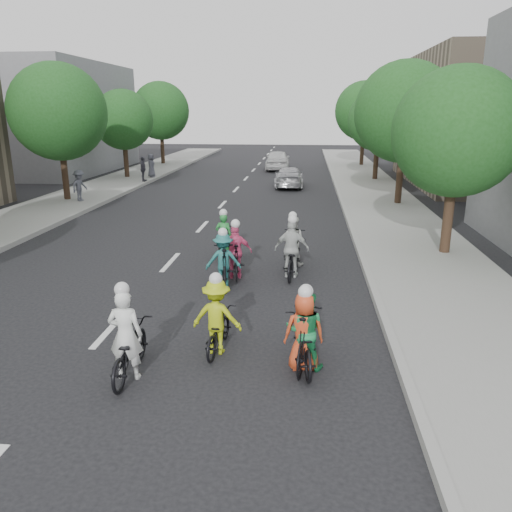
# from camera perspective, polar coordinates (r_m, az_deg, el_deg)

# --- Properties ---
(ground) EXTENTS (120.00, 120.00, 0.00)m
(ground) POSITION_cam_1_polar(r_m,az_deg,el_deg) (11.58, -16.28, -7.97)
(ground) COLOR black
(ground) RESTS_ON ground
(sidewalk_left) EXTENTS (4.00, 80.00, 0.15)m
(sidewalk_left) POSITION_cam_1_polar(r_m,az_deg,el_deg) (23.65, -25.52, 3.66)
(sidewalk_left) COLOR gray
(sidewalk_left) RESTS_ON ground
(curb_left) EXTENTS (0.18, 80.00, 0.18)m
(curb_left) POSITION_cam_1_polar(r_m,az_deg,el_deg) (22.70, -21.30, 3.71)
(curb_left) COLOR #999993
(curb_left) RESTS_ON ground
(sidewalk_right) EXTENTS (4.00, 80.00, 0.15)m
(sidewalk_right) POSITION_cam_1_polar(r_m,az_deg,el_deg) (20.60, 16.23, 2.93)
(sidewalk_right) COLOR gray
(sidewalk_right) RESTS_ON ground
(curb_right) EXTENTS (0.18, 80.00, 0.18)m
(curb_right) POSITION_cam_1_polar(r_m,az_deg,el_deg) (20.33, 10.82, 3.17)
(curb_right) COLOR #999993
(curb_right) RESTS_ON ground
(bldg_sw) EXTENTS (10.00, 14.00, 8.00)m
(bldg_sw) POSITION_cam_1_polar(r_m,az_deg,el_deg) (42.81, -23.17, 14.29)
(bldg_sw) COLOR slate
(bldg_sw) RESTS_ON ground
(bldg_se) EXTENTS (10.00, 14.00, 8.00)m
(bldg_se) POSITION_cam_1_polar(r_m,az_deg,el_deg) (35.73, 25.82, 13.81)
(bldg_se) COLOR gray
(bldg_se) RESTS_ON ground
(tree_l_3) EXTENTS (4.80, 4.80, 6.93)m
(tree_l_3) POSITION_cam_1_polar(r_m,az_deg,el_deg) (27.67, -21.67, 15.05)
(tree_l_3) COLOR black
(tree_l_3) RESTS_ON ground
(tree_l_4) EXTENTS (4.00, 4.00, 5.97)m
(tree_l_4) POSITION_cam_1_polar(r_m,az_deg,el_deg) (35.95, -14.95, 14.81)
(tree_l_4) COLOR black
(tree_l_4) RESTS_ON ground
(tree_l_5) EXTENTS (4.80, 4.80, 6.93)m
(tree_l_5) POSITION_cam_1_polar(r_m,az_deg,el_deg) (44.49, -10.86, 15.98)
(tree_l_5) COLOR black
(tree_l_5) RESTS_ON ground
(tree_r_0) EXTENTS (4.00, 4.00, 5.97)m
(tree_r_0) POSITION_cam_1_polar(r_m,az_deg,el_deg) (16.97, 22.03, 12.96)
(tree_r_0) COLOR black
(tree_r_0) RESTS_ON ground
(tree_r_1) EXTENTS (4.80, 4.80, 6.93)m
(tree_r_1) POSITION_cam_1_polar(r_m,az_deg,el_deg) (25.74, 16.65, 15.48)
(tree_r_1) COLOR black
(tree_r_1) RESTS_ON ground
(tree_r_2) EXTENTS (4.00, 4.00, 5.97)m
(tree_r_2) POSITION_cam_1_polar(r_m,az_deg,el_deg) (34.64, 13.84, 14.84)
(tree_r_2) COLOR black
(tree_r_2) RESTS_ON ground
(tree_r_3) EXTENTS (4.80, 4.80, 6.93)m
(tree_r_3) POSITION_cam_1_polar(r_m,az_deg,el_deg) (43.57, 12.28, 15.90)
(tree_r_3) COLOR black
(tree_r_3) RESTS_ON ground
(cyclist_0) EXTENTS (0.69, 1.85, 1.82)m
(cyclist_0) POSITION_cam_1_polar(r_m,az_deg,el_deg) (9.35, -14.42, -9.90)
(cyclist_0) COLOR black
(cyclist_0) RESTS_ON ground
(cyclist_1) EXTENTS (0.79, 1.88, 1.64)m
(cyclist_1) POSITION_cam_1_polar(r_m,az_deg,el_deg) (9.42, 5.60, -8.90)
(cyclist_1) COLOR black
(cyclist_1) RESTS_ON ground
(cyclist_2) EXTENTS (1.03, 1.61, 1.67)m
(cyclist_2) POSITION_cam_1_polar(r_m,az_deg,el_deg) (9.94, -4.46, -7.61)
(cyclist_2) COLOR black
(cyclist_2) RESTS_ON ground
(cyclist_3) EXTENTS (0.96, 1.77, 1.71)m
(cyclist_3) POSITION_cam_1_polar(r_m,az_deg,el_deg) (14.22, -2.29, -0.00)
(cyclist_3) COLOR black
(cyclist_3) RESTS_ON ground
(cyclist_4) EXTENTS (0.84, 1.81, 1.65)m
(cyclist_4) POSITION_cam_1_polar(r_m,az_deg,el_deg) (9.39, 5.48, -9.41)
(cyclist_4) COLOR black
(cyclist_4) RESTS_ON ground
(cyclist_5) EXTENTS (0.59, 1.73, 1.61)m
(cyclist_5) POSITION_cam_1_polar(r_m,az_deg,el_deg) (16.23, -3.66, 1.86)
(cyclist_5) COLOR black
(cyclist_5) RESTS_ON ground
(cyclist_6) EXTENTS (0.89, 1.96, 1.69)m
(cyclist_6) POSITION_cam_1_polar(r_m,az_deg,el_deg) (15.46, 4.15, 1.19)
(cyclist_6) COLOR black
(cyclist_6) RESTS_ON ground
(cyclist_7) EXTENTS (1.04, 1.91, 1.63)m
(cyclist_7) POSITION_cam_1_polar(r_m,az_deg,el_deg) (13.58, -3.71, -0.79)
(cyclist_7) COLOR black
(cyclist_7) RESTS_ON ground
(cyclist_8) EXTENTS (1.00, 1.96, 1.82)m
(cyclist_8) POSITION_cam_1_polar(r_m,az_deg,el_deg) (14.33, 4.12, 0.08)
(cyclist_8) COLOR black
(cyclist_8) RESTS_ON ground
(follow_car_lead) EXTENTS (1.84, 4.27, 1.22)m
(follow_car_lead) POSITION_cam_1_polar(r_m,az_deg,el_deg) (31.37, 3.77, 9.00)
(follow_car_lead) COLOR #AFAFB4
(follow_car_lead) RESTS_ON ground
(follow_car_trail) EXTENTS (2.01, 4.67, 1.57)m
(follow_car_trail) POSITION_cam_1_polar(r_m,az_deg,el_deg) (40.38, 2.48, 10.92)
(follow_car_trail) COLOR silver
(follow_car_trail) RESTS_ON ground
(spectator_0) EXTENTS (0.80, 1.12, 1.57)m
(spectator_0) POSITION_cam_1_polar(r_m,az_deg,el_deg) (27.05, -19.52, 7.60)
(spectator_0) COLOR #545562
(spectator_0) RESTS_ON sidewalk_left
(spectator_1) EXTENTS (0.52, 0.98, 1.60)m
(spectator_1) POSITION_cam_1_polar(r_m,az_deg,el_deg) (33.45, -12.78, 9.68)
(spectator_1) COLOR #464550
(spectator_1) RESTS_ON sidewalk_left
(spectator_2) EXTENTS (0.62, 0.84, 1.57)m
(spectator_2) POSITION_cam_1_polar(r_m,az_deg,el_deg) (35.54, -11.88, 10.09)
(spectator_2) COLOR #535360
(spectator_2) RESTS_ON sidewalk_left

